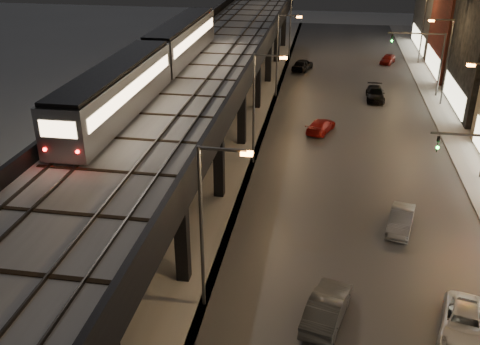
{
  "coord_description": "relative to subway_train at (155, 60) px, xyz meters",
  "views": [
    {
      "loc": [
        4.77,
        -8.53,
        18.33
      ],
      "look_at": [
        0.24,
        18.77,
        5.0
      ],
      "focal_mm": 40.0,
      "sensor_mm": 36.0,
      "label": 1
    }
  ],
  "objects": [
    {
      "name": "road_surface",
      "position": [
        16.0,
        4.05,
        -8.18
      ],
      "size": [
        17.0,
        120.0,
        0.06
      ],
      "primitive_type": "cube",
      "color": "#46474D",
      "rests_on": "ground"
    },
    {
      "name": "sidewalk_right",
      "position": [
        26.0,
        4.05,
        -8.14
      ],
      "size": [
        4.0,
        120.0,
        0.14
      ],
      "primitive_type": "cube",
      "color": "#9FA1A8",
      "rests_on": "ground"
    },
    {
      "name": "under_viaduct_pavement",
      "position": [
        2.5,
        4.05,
        -8.18
      ],
      "size": [
        11.0,
        120.0,
        0.06
      ],
      "primitive_type": "cube",
      "color": "#9FA1A8",
      "rests_on": "ground"
    },
    {
      "name": "elevated_viaduct",
      "position": [
        2.5,
        0.89,
        -2.59
      ],
      "size": [
        9.0,
        100.0,
        6.3
      ],
      "color": "black",
      "rests_on": "ground"
    },
    {
      "name": "viaduct_trackbed",
      "position": [
        2.49,
        1.02,
        -1.82
      ],
      "size": [
        8.4,
        100.0,
        0.32
      ],
      "color": "#B2B7C1",
      "rests_on": "elevated_viaduct"
    },
    {
      "name": "viaduct_parapet_streetside",
      "position": [
        6.85,
        1.05,
        -1.36
      ],
      "size": [
        0.3,
        100.0,
        1.1
      ],
      "primitive_type": "cube",
      "color": "black",
      "rests_on": "elevated_viaduct"
    },
    {
      "name": "viaduct_parapet_far",
      "position": [
        -1.85,
        1.05,
        -1.36
      ],
      "size": [
        0.3,
        100.0,
        1.1
      ],
      "primitive_type": "cube",
      "color": "black",
      "rests_on": "elevated_viaduct"
    },
    {
      "name": "building_f",
      "position": [
        32.49,
        45.05,
        -2.63
      ],
      "size": [
        12.2,
        16.2,
        11.16
      ],
      "color": "#414141",
      "rests_on": "ground"
    },
    {
      "name": "streetlight_left_1",
      "position": [
        8.07,
        -17.95,
        -2.97
      ],
      "size": [
        2.57,
        0.28,
        9.0
      ],
      "color": "#38383A",
      "rests_on": "ground"
    },
    {
      "name": "streetlight_left_2",
      "position": [
        8.07,
        0.05,
        -2.97
      ],
      "size": [
        2.57,
        0.28,
        9.0
      ],
      "color": "#38383A",
      "rests_on": "ground"
    },
    {
      "name": "streetlight_left_3",
      "position": [
        8.07,
        18.05,
        -2.97
      ],
      "size": [
        2.57,
        0.28,
        9.0
      ],
      "color": "#38383A",
      "rests_on": "ground"
    },
    {
      "name": "streetlight_right_3",
      "position": [
        25.23,
        18.05,
        -2.97
      ],
      "size": [
        2.56,
        0.28,
        9.0
      ],
      "color": "#38383A",
      "rests_on": "ground"
    },
    {
      "name": "streetlight_left_4",
      "position": [
        8.07,
        36.05,
        -2.97
      ],
      "size": [
        2.57,
        0.28,
        9.0
      ],
      "color": "#38383A",
      "rests_on": "ground"
    },
    {
      "name": "streetlight_right_4",
      "position": [
        25.23,
        36.05,
        -2.97
      ],
      "size": [
        2.56,
        0.28,
        9.0
      ],
      "color": "#38383A",
      "rests_on": "ground"
    },
    {
      "name": "traffic_light_rig_b",
      "position": [
        24.34,
        21.05,
        -3.71
      ],
      "size": [
        6.1,
        0.34,
        7.0
      ],
      "color": "#38383A",
      "rests_on": "ground"
    },
    {
      "name": "subway_train",
      "position": [
        0.0,
        0.0,
        0.0
      ],
      "size": [
        2.68,
        32.14,
        3.2
      ],
      "color": "gray",
      "rests_on": "viaduct_trackbed"
    },
    {
      "name": "car_near_white",
      "position": [
        14.1,
        -18.11,
        -7.45
      ],
      "size": [
        2.65,
        4.89,
        1.53
      ],
      "primitive_type": "imported",
      "rotation": [
        0.0,
        0.0,
        2.91
      ],
      "color": "#35383E",
      "rests_on": "ground"
    },
    {
      "name": "car_mid_dark",
      "position": [
        13.06,
        7.79,
        -7.6
      ],
      "size": [
        3.01,
        4.54,
        1.22
      ],
      "primitive_type": "imported",
      "rotation": [
        0.0,
        0.0,
        2.81
      ],
      "color": "maroon",
      "rests_on": "ground"
    },
    {
      "name": "car_far_white",
      "position": [
        10.06,
        29.73,
        -7.47
      ],
      "size": [
        2.91,
        4.68,
        1.49
      ],
      "primitive_type": "imported",
      "rotation": [
        0.0,
        0.0,
        2.86
      ],
      "color": "black",
      "rests_on": "ground"
    },
    {
      "name": "car_onc_silver",
      "position": [
        18.62,
        -8.7,
        -7.55
      ],
      "size": [
        2.25,
        4.24,
        1.33
      ],
      "primitive_type": "imported",
      "rotation": [
        0.0,
        0.0,
        -0.22
      ],
      "color": "slate",
      "rests_on": "ground"
    },
    {
      "name": "car_onc_dark",
      "position": [
        20.6,
        -18.13,
        -7.57
      ],
      "size": [
        3.18,
        4.95,
        1.27
      ],
      "primitive_type": "imported",
      "rotation": [
        0.0,
        0.0,
        -0.25
      ],
      "color": "silver",
      "rests_on": "ground"
    },
    {
      "name": "car_onc_white",
      "position": [
        18.67,
        18.6,
        -7.53
      ],
      "size": [
        1.94,
        4.69,
        1.35
      ],
      "primitive_type": "imported",
      "rotation": [
        0.0,
        0.0,
        -0.01
      ],
      "color": "black",
      "rests_on": "ground"
    },
    {
      "name": "car_onc_red",
      "position": [
        21.33,
        35.19,
        -7.58
      ],
      "size": [
        2.58,
        3.95,
        1.25
      ],
      "primitive_type": "imported",
      "rotation": [
        0.0,
        0.0,
        -0.33
      ],
      "color": "#660F0C",
      "rests_on": "ground"
    }
  ]
}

